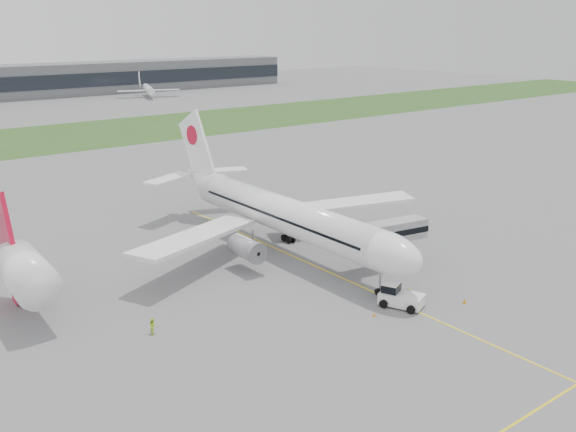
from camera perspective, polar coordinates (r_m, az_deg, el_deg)
ground at (r=88.37m, az=1.17°, el=-3.91°), size 600.00×600.00×0.00m
apron_markings at (r=84.81m, az=3.29°, el=-4.85°), size 70.00×70.00×0.04m
grass_strip at (r=194.00m, az=-21.82°, el=6.31°), size 600.00×50.00×0.02m
airliner at (r=90.22m, az=-0.76°, el=0.32°), size 48.13×53.95×17.88m
pushback_tug at (r=75.25m, az=9.81°, el=-7.03°), size 4.72×5.55×2.49m
jet_bridge at (r=85.15m, az=8.17°, el=-1.63°), size 13.53×4.78×6.17m
safety_cone_left at (r=72.49m, az=7.67°, el=-8.66°), size 0.38×0.38×0.52m
safety_cone_right at (r=77.72m, az=15.41°, el=-7.30°), size 0.44×0.44×0.60m
ground_crew_near at (r=76.87m, az=10.69°, el=-6.86°), size 0.65×0.52×1.54m
ground_crew_far at (r=69.41m, az=-11.92°, el=-9.52°), size 0.83×0.98×1.76m
neighbor_aircraft at (r=75.35m, az=-22.43°, el=-4.47°), size 5.30×17.13×13.98m
distant_aircraft_right at (r=293.64m, az=-12.24°, el=10.28°), size 33.30×31.41×10.26m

